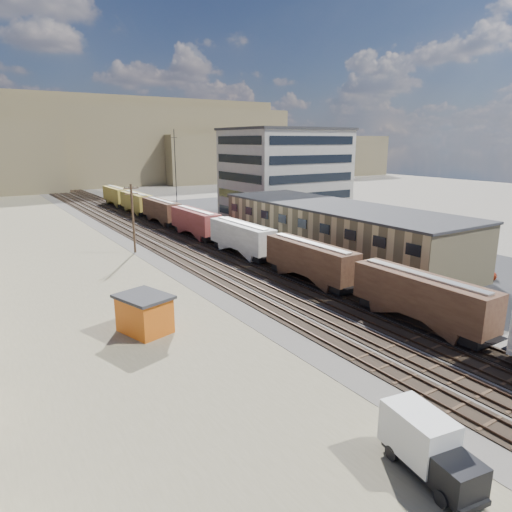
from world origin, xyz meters
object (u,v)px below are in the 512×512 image
parked_car_red (477,272)px  parked_car_blue (284,221)px  box_truck (428,446)px  freight_train (216,228)px  utility_pole_north (133,217)px  maintenance_shed (144,313)px

parked_car_red → parked_car_blue: 41.10m
box_truck → freight_train: bearing=73.2°
utility_pole_north → box_truck: size_ratio=1.74×
freight_train → parked_car_red: 37.05m
parked_car_red → box_truck: bearing=176.7°
freight_train → parked_car_red: size_ratio=28.26×
maintenance_shed → parked_car_blue: 53.38m
utility_pole_north → parked_car_red: utility_pole_north is taller
box_truck → maintenance_shed: size_ratio=1.07×
utility_pole_north → parked_car_blue: 32.81m
freight_train → parked_car_blue: (19.53, 8.69, -2.12)m
box_truck → parked_car_blue: bearing=59.5°
utility_pole_north → maintenance_shed: utility_pole_north is taller
utility_pole_north → box_truck: utility_pole_north is taller
parked_car_red → freight_train: bearing=87.3°
box_truck → maintenance_shed: maintenance_shed is taller
freight_train → utility_pole_north: 12.75m
maintenance_shed → parked_car_red: maintenance_shed is taller
box_truck → parked_car_blue: box_truck is taller
maintenance_shed → parked_car_blue: maintenance_shed is taller
parked_car_red → parked_car_blue: parked_car_red is taller
utility_pole_north → parked_car_red: bearing=-48.9°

